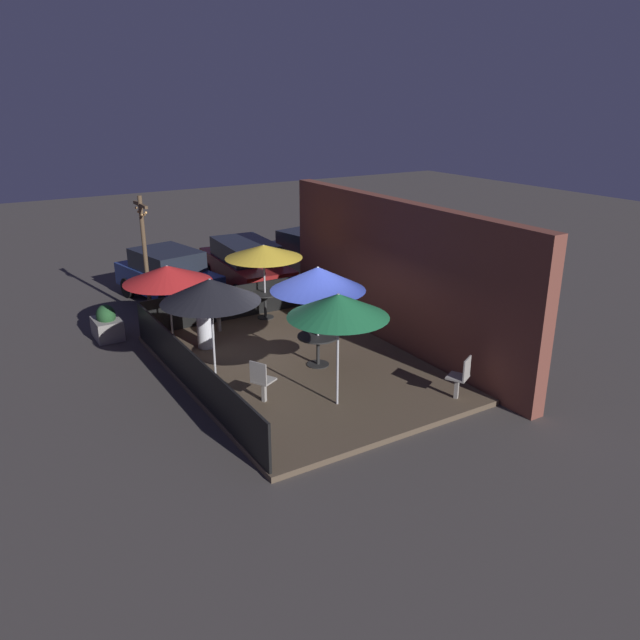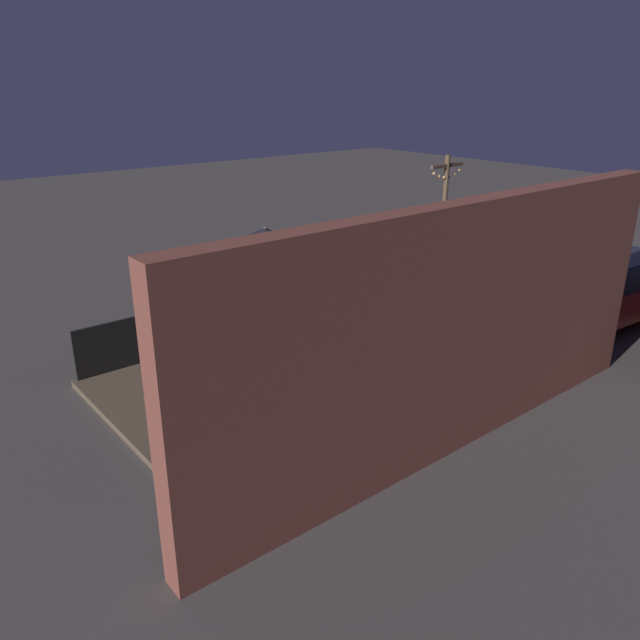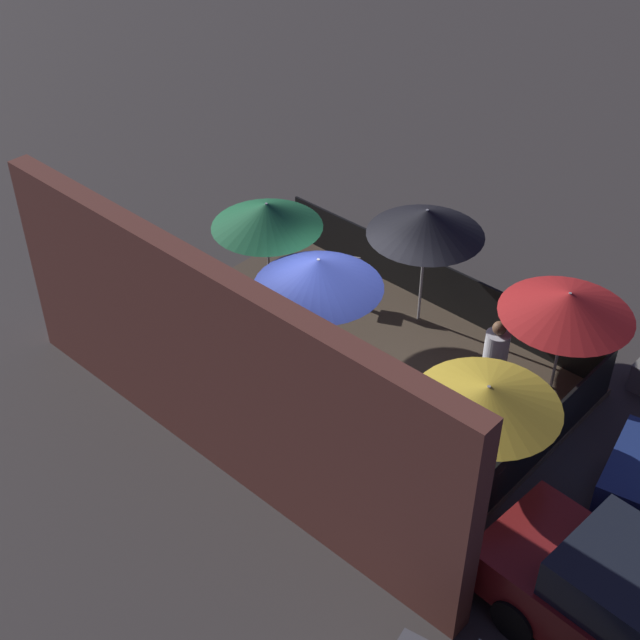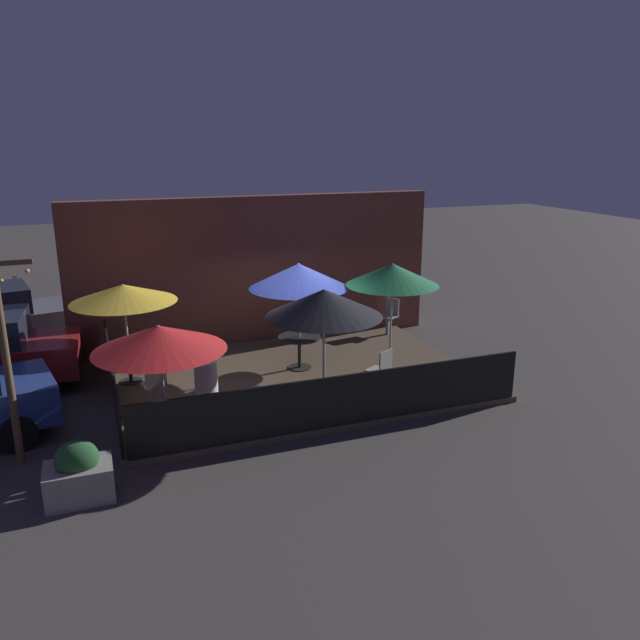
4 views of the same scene
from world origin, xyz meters
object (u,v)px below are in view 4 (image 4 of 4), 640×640
at_px(patio_chair_2, 390,315).
at_px(patio_umbrella_3, 324,303).
at_px(patio_umbrella_0, 123,293).
at_px(dining_table_1, 299,343).
at_px(patio_chair_0, 381,370).
at_px(dining_table_0, 129,356).
at_px(patio_umbrella_1, 299,276).
at_px(patio_chair_1, 155,384).
at_px(light_post, 4,347).
at_px(patron_0, 206,387).
at_px(patio_umbrella_4, 392,275).
at_px(patio_umbrella_2, 159,338).
at_px(planter_box, 79,474).

bearing_deg(patio_chair_2, patio_umbrella_3, 22.21).
height_order(patio_umbrella_0, dining_table_1, patio_umbrella_0).
height_order(patio_chair_0, patio_chair_2, patio_chair_2).
distance_m(dining_table_0, dining_table_1, 3.63).
relative_size(patio_umbrella_1, dining_table_0, 2.78).
relative_size(patio_chair_1, light_post, 0.27).
relative_size(patio_umbrella_0, patron_0, 1.63).
xyz_separation_m(patio_umbrella_3, patio_umbrella_4, (2.24, 1.73, 0.00)).
bearing_deg(patio_chair_2, patio_umbrella_4, 35.72).
height_order(patio_umbrella_2, patio_chair_1, patio_umbrella_2).
distance_m(patio_umbrella_3, patio_chair_2, 5.49).
relative_size(patio_umbrella_0, dining_table_0, 2.51).
relative_size(patio_umbrella_4, patio_chair_2, 2.51).
distance_m(patio_umbrella_2, dining_table_1, 4.21).
height_order(patio_chair_1, light_post, light_post).
height_order(dining_table_1, patio_chair_0, patio_chair_0).
bearing_deg(patio_chair_2, patio_umbrella_2, 4.82).
height_order(patio_umbrella_0, patio_umbrella_4, patio_umbrella_4).
relative_size(patio_umbrella_0, patio_chair_1, 2.28).
xyz_separation_m(patio_umbrella_0, patio_umbrella_3, (3.25, -2.88, 0.20)).
bearing_deg(patio_chair_0, patio_chair_2, -56.99).
height_order(dining_table_0, light_post, light_post).
distance_m(patio_umbrella_2, planter_box, 2.44).
distance_m(patio_umbrella_0, dining_table_0, 1.34).
height_order(dining_table_1, planter_box, planter_box).
xyz_separation_m(patio_umbrella_0, patio_umbrella_2, (0.37, -2.85, -0.14)).
relative_size(patio_umbrella_3, dining_table_0, 2.79).
xyz_separation_m(patio_umbrella_1, patio_umbrella_3, (-0.35, -2.42, 0.02)).
height_order(patio_chair_2, light_post, light_post).
relative_size(patio_umbrella_3, patio_chair_0, 2.53).
xyz_separation_m(patio_umbrella_4, planter_box, (-6.52, -3.01, -1.85)).
xyz_separation_m(patio_umbrella_1, patio_chair_2, (3.03, 1.59, -1.58)).
height_order(patio_umbrella_0, patio_umbrella_1, patio_umbrella_1).
distance_m(patio_chair_2, light_post, 9.49).
bearing_deg(patio_umbrella_1, patio_umbrella_3, -98.22).
relative_size(patio_umbrella_0, patio_chair_2, 2.27).
bearing_deg(patio_umbrella_3, patio_umbrella_0, 138.51).
height_order(patio_umbrella_3, light_post, light_post).
bearing_deg(patio_umbrella_0, patio_chair_0, -27.61).
xyz_separation_m(patio_umbrella_2, light_post, (-2.30, 0.14, 0.08)).
xyz_separation_m(patio_umbrella_2, patio_chair_1, (-0.03, 1.24, -1.27)).
relative_size(patio_umbrella_2, dining_table_1, 2.30).
height_order(dining_table_1, patio_chair_2, patio_chair_2).
height_order(patio_umbrella_2, patron_0, patio_umbrella_2).
xyz_separation_m(patio_chair_0, planter_box, (-5.67, -1.73, -0.24)).
xyz_separation_m(patio_chair_0, patio_chair_2, (2.00, 3.56, 0.00)).
bearing_deg(planter_box, dining_table_1, 38.60).
relative_size(dining_table_0, dining_table_1, 0.89).
relative_size(patio_chair_1, patio_chair_2, 1.00).
bearing_deg(patio_umbrella_4, patio_chair_0, -123.63).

